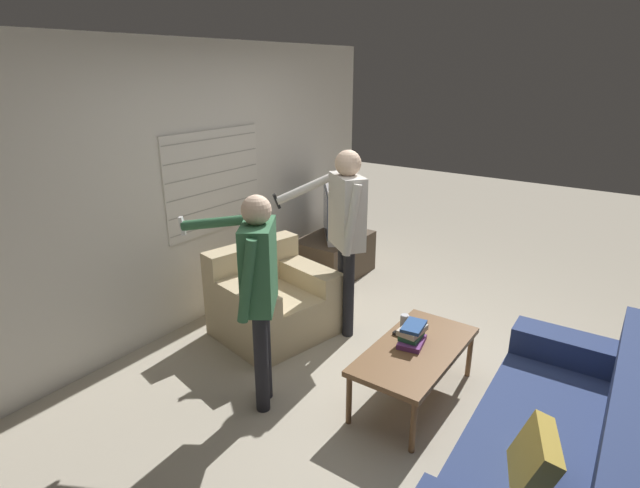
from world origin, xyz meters
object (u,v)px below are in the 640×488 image
(person_right_standing, at_px, (346,221))
(floor_fan, at_px, (312,285))
(armchair_beige, at_px, (271,301))
(spare_remote, at_px, (401,335))
(couch_blue, at_px, (559,460))
(tv, at_px, (334,211))
(soda_can, at_px, (404,322))
(book_stack, at_px, (412,334))
(person_left_standing, at_px, (257,279))
(coffee_table, at_px, (415,353))

(person_right_standing, distance_m, floor_fan, 1.10)
(armchair_beige, distance_m, spare_remote, 1.34)
(armchair_beige, relative_size, floor_fan, 2.74)
(couch_blue, distance_m, tv, 3.49)
(armchair_beige, xyz_separation_m, floor_fan, (0.70, 0.05, -0.11))
(tv, distance_m, soda_can, 2.11)
(soda_can, bearing_deg, book_stack, -137.45)
(tv, xyz_separation_m, soda_can, (-1.38, -1.57, -0.29))
(armchair_beige, relative_size, book_stack, 4.02)
(person_left_standing, bearing_deg, couch_blue, -116.62)
(soda_can, relative_size, spare_remote, 0.96)
(tv, xyz_separation_m, floor_fan, (-0.72, -0.21, -0.58))
(armchair_beige, bearing_deg, spare_remote, 99.00)
(floor_fan, bearing_deg, couch_blue, -116.42)
(spare_remote, xyz_separation_m, floor_fan, (0.77, 1.38, -0.24))
(spare_remote, bearing_deg, couch_blue, -110.27)
(person_left_standing, xyz_separation_m, soda_can, (0.87, -0.68, -0.50))
(spare_remote, bearing_deg, soda_can, 18.27)
(armchair_beige, height_order, soda_can, armchair_beige)
(tv, xyz_separation_m, person_right_standing, (-1.04, -0.81, 0.29))
(armchair_beige, relative_size, soda_can, 8.79)
(couch_blue, height_order, person_left_standing, person_left_standing)
(couch_blue, distance_m, person_left_standing, 2.05)
(book_stack, bearing_deg, spare_remote, 69.92)
(person_right_standing, xyz_separation_m, soda_can, (-0.34, -0.76, -0.58))
(person_left_standing, relative_size, book_stack, 5.65)
(coffee_table, bearing_deg, tv, 48.14)
(armchair_beige, bearing_deg, soda_can, 103.57)
(couch_blue, height_order, armchair_beige, couch_blue)
(coffee_table, height_order, tv, tv)
(armchair_beige, xyz_separation_m, person_right_standing, (0.38, -0.55, 0.76))
(couch_blue, height_order, floor_fan, couch_blue)
(person_left_standing, distance_m, spare_remote, 1.18)
(spare_remote, bearing_deg, book_stack, -107.07)
(tv, bearing_deg, soda_can, 10.20)
(armchair_beige, height_order, person_right_standing, person_right_standing)
(tv, distance_m, spare_remote, 2.21)
(person_left_standing, relative_size, floor_fan, 3.85)
(person_right_standing, xyz_separation_m, spare_remote, (-0.45, -0.79, -0.63))
(person_right_standing, height_order, floor_fan, person_right_standing)
(person_right_standing, xyz_separation_m, floor_fan, (0.32, 0.59, -0.87))
(tv, distance_m, book_stack, 2.30)
(soda_can, xyz_separation_m, spare_remote, (-0.11, -0.03, -0.05))
(coffee_table, distance_m, book_stack, 0.13)
(floor_fan, bearing_deg, person_left_standing, -156.30)
(floor_fan, bearing_deg, coffee_table, -118.95)
(armchair_beige, height_order, tv, tv)
(coffee_table, bearing_deg, person_left_standing, 128.20)
(armchair_beige, distance_m, person_left_standing, 1.25)
(person_left_standing, relative_size, person_right_standing, 0.93)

